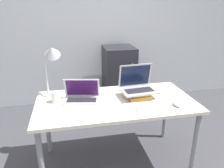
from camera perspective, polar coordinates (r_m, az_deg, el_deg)
The scene contains 10 objects.
wall_back at distance 3.69m, azimuth -5.05°, elevation 15.71°, with size 8.00×0.05×2.70m.
desk at distance 2.21m, azimuth 0.97°, elevation -6.12°, with size 1.56×0.80×0.74m.
laptop_left at distance 2.19m, azimuth -7.88°, elevation -3.12°, with size 0.39×0.28×0.22m.
book_stack at distance 2.26m, azimuth 6.95°, elevation -2.73°, with size 0.22×0.24×0.06m.
laptop_on_books at distance 2.27m, azimuth 6.67°, elevation -0.36°, with size 0.38×0.28×0.26m.
wireless_keyboard at distance 2.05m, azimuth 10.56°, elevation -6.22°, with size 0.31×0.13×0.01m.
mouse at distance 2.15m, azimuth 16.61°, elevation -5.03°, with size 0.07×0.11×0.04m.
mug at distance 2.20m, azimuth -14.42°, elevation -3.34°, with size 0.13×0.08×0.10m.
desk_lamp at distance 2.25m, azimuth -15.63°, elevation 6.80°, with size 0.23×0.20×0.56m.
mini_fridge at distance 3.58m, azimuth 1.77°, elevation 1.73°, with size 0.48×0.53×1.00m.
Camera 1 is at (-0.44, -1.53, 1.65)m, focal length 35.00 mm.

